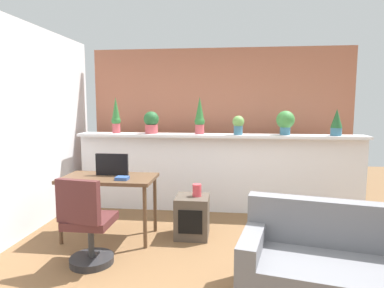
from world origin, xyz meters
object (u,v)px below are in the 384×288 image
object	(u,v)px
potted_plant_2	(200,117)
couch	(342,274)
potted_plant_4	(285,121)
office_chair	(87,228)
side_cube_shelf	(192,216)
potted_plant_1	(151,122)
potted_plant_0	(116,116)
desk	(109,184)
book_on_desk	(122,178)
potted_plant_5	(337,122)
vase_on_shelf	(197,190)
tv_monitor	(112,165)
potted_plant_3	(238,124)

from	to	relation	value
potted_plant_2	couch	size ratio (longest dim) A/B	0.32
potted_plant_4	office_chair	distance (m)	3.04
potted_plant_2	office_chair	world-z (taller)	potted_plant_2
couch	office_chair	bearing A→B (deg)	169.43
side_cube_shelf	potted_plant_1	bearing A→B (deg)	126.02
office_chair	couch	xyz separation A→B (m)	(2.28, -0.43, -0.11)
potted_plant_0	side_cube_shelf	size ratio (longest dim) A/B	1.09
potted_plant_0	office_chair	xyz separation A→B (m)	(0.33, -1.86, -1.04)
desk	book_on_desk	world-z (taller)	book_on_desk
potted_plant_1	potted_plant_5	world-z (taller)	potted_plant_5
potted_plant_1	couch	bearing A→B (deg)	-47.92
potted_plant_4	vase_on_shelf	distance (m)	1.73
desk	couch	bearing A→B (deg)	-26.29
book_on_desk	potted_plant_4	bearing A→B (deg)	32.77
tv_monitor	couch	world-z (taller)	tv_monitor
vase_on_shelf	couch	bearing A→B (deg)	-45.56
potted_plant_1	side_cube_shelf	xyz separation A→B (m)	(0.73, -1.01, -1.09)
potted_plant_4	vase_on_shelf	xyz separation A→B (m)	(-1.18, -1.00, -0.79)
potted_plant_3	couch	bearing A→B (deg)	-70.79
potted_plant_5	vase_on_shelf	xyz separation A→B (m)	(-1.87, -0.94, -0.78)
potted_plant_4	book_on_desk	xyz separation A→B (m)	(-2.01, -1.29, -0.60)
potted_plant_0	tv_monitor	world-z (taller)	potted_plant_0
potted_plant_0	couch	size ratio (longest dim) A/B	0.32
vase_on_shelf	potted_plant_5	bearing A→B (deg)	26.76
potted_plant_1	potted_plant_2	distance (m)	0.73
potted_plant_4	potted_plant_5	distance (m)	0.69
office_chair	couch	size ratio (longest dim) A/B	0.54
potted_plant_4	office_chair	world-z (taller)	potted_plant_4
potted_plant_4	potted_plant_5	size ratio (longest dim) A/B	0.93
potted_plant_4	book_on_desk	bearing A→B (deg)	-147.23
desk	side_cube_shelf	bearing A→B (deg)	7.93
couch	potted_plant_5	bearing A→B (deg)	75.42
potted_plant_0	potted_plant_1	distance (m)	0.55
potted_plant_0	tv_monitor	bearing A→B (deg)	-73.81
potted_plant_4	desk	bearing A→B (deg)	-152.50
tv_monitor	desk	bearing A→B (deg)	-100.88
potted_plant_4	couch	world-z (taller)	potted_plant_4
potted_plant_0	book_on_desk	size ratio (longest dim) A/B	3.81
potted_plant_1	book_on_desk	distance (m)	1.41
potted_plant_2	potted_plant_3	xyz separation A→B (m)	(0.56, -0.06, -0.10)
potted_plant_3	potted_plant_5	distance (m)	1.36
potted_plant_3	book_on_desk	xyz separation A→B (m)	(-1.34, -1.22, -0.55)
potted_plant_2	potted_plant_1	bearing A→B (deg)	179.72
potted_plant_5	couch	xyz separation A→B (m)	(-0.58, -2.25, -1.08)
potted_plant_3	book_on_desk	bearing A→B (deg)	-137.63
potted_plant_5	side_cube_shelf	xyz separation A→B (m)	(-1.92, -0.96, -1.11)
tv_monitor	office_chair	world-z (taller)	tv_monitor
potted_plant_3	book_on_desk	size ratio (longest dim) A/B	1.93
potted_plant_5	tv_monitor	size ratio (longest dim) A/B	0.94
potted_plant_5	potted_plant_2	bearing A→B (deg)	178.75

